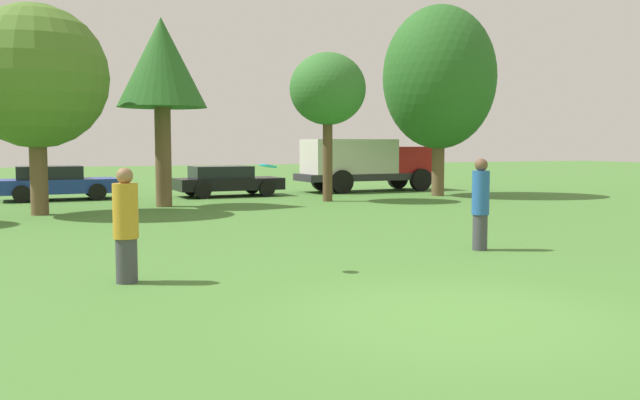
{
  "coord_description": "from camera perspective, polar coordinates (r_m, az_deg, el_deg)",
  "views": [
    {
      "loc": [
        -4.56,
        -6.7,
        2.03
      ],
      "look_at": [
        -0.05,
        4.08,
        1.07
      ],
      "focal_mm": 38.07,
      "sensor_mm": 36.0,
      "label": 1
    }
  ],
  "objects": [
    {
      "name": "ground_plane",
      "position": [
        8.35,
        11.33,
        -9.47
      ],
      "size": [
        120.0,
        120.0,
        0.0
      ],
      "primitive_type": "plane",
      "color": "#477A33"
    },
    {
      "name": "person_thrower",
      "position": [
        10.32,
        -16.01,
        -2.06
      ],
      "size": [
        0.37,
        0.37,
        1.7
      ],
      "rotation": [
        0.0,
        0.0,
        0.09
      ],
      "color": "#3F3F47",
      "rests_on": "ground"
    },
    {
      "name": "person_catcher",
      "position": [
        13.36,
        13.34,
        -0.29
      ],
      "size": [
        0.33,
        0.33,
        1.77
      ],
      "rotation": [
        0.0,
        0.0,
        -3.06
      ],
      "color": "#3F3F47",
      "rests_on": "ground"
    },
    {
      "name": "frisbee",
      "position": [
        10.75,
        -4.38,
        2.86
      ],
      "size": [
        0.28,
        0.28,
        0.09
      ],
      "color": "#19B2D8"
    },
    {
      "name": "tree_1",
      "position": [
        21.26,
        -22.8,
        9.5
      ],
      "size": [
        4.1,
        4.1,
        6.03
      ],
      "color": "brown",
      "rests_on": "ground"
    },
    {
      "name": "tree_2",
      "position": [
        22.92,
        -13.18,
        10.93
      ],
      "size": [
        2.89,
        2.89,
        6.13
      ],
      "color": "brown",
      "rests_on": "ground"
    },
    {
      "name": "tree_3",
      "position": [
        24.4,
        0.65,
        9.22
      ],
      "size": [
        2.72,
        2.72,
        5.3
      ],
      "color": "brown",
      "rests_on": "ground"
    },
    {
      "name": "tree_4",
      "position": [
        27.48,
        9.99,
        10.08
      ],
      "size": [
        4.44,
        4.44,
        7.48
      ],
      "color": "brown",
      "rests_on": "ground"
    },
    {
      "name": "parked_car_blue",
      "position": [
        26.78,
        -21.33,
        1.4
      ],
      "size": [
        4.15,
        2.14,
        1.25
      ],
      "rotation": [
        0.0,
        0.0,
        0.03
      ],
      "color": "#1E389E",
      "rests_on": "ground"
    },
    {
      "name": "parked_car_black",
      "position": [
        26.94,
        -7.89,
        1.64
      ],
      "size": [
        4.17,
        2.08,
        1.2
      ],
      "rotation": [
        0.0,
        0.0,
        0.03
      ],
      "color": "black",
      "rests_on": "ground"
    },
    {
      "name": "delivery_truck_red",
      "position": [
        29.74,
        3.85,
        3.2
      ],
      "size": [
        6.26,
        2.38,
        2.26
      ],
      "rotation": [
        0.0,
        0.0,
        0.03
      ],
      "color": "#2D2D33",
      "rests_on": "ground"
    }
  ]
}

